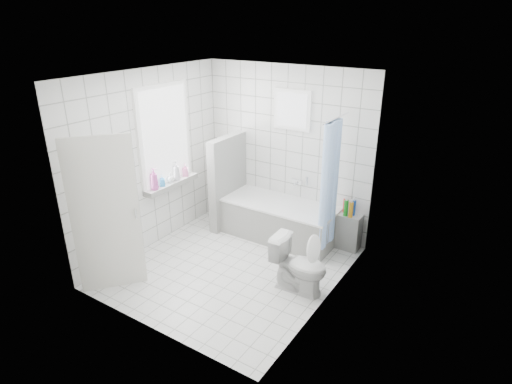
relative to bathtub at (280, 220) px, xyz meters
The scene contains 19 objects.
ground 1.17m from the bathtub, 96.42° to the right, with size 3.00×3.00×0.00m, color white.
ceiling 2.57m from the bathtub, 96.42° to the right, with size 3.00×3.00×0.00m, color white.
wall_back 1.08m from the bathtub, 108.66° to the left, with size 2.80×0.02×2.60m, color white.
wall_front 2.82m from the bathtub, 92.76° to the right, with size 2.80×0.02×2.60m, color white.
wall_left 2.15m from the bathtub, 143.61° to the right, with size 0.02×3.00×2.60m, color white.
wall_right 1.98m from the bathtub, 41.46° to the right, with size 0.02×3.00×2.60m, color white.
window_left 2.14m from the bathtub, 150.89° to the right, with size 0.01×0.90×1.40m, color white.
window_back 1.69m from the bathtub, 94.61° to the left, with size 0.50×0.01×0.50m, color white.
window_sill 1.75m from the bathtub, 150.13° to the right, with size 0.18×1.02×0.08m, color white.
door 2.65m from the bathtub, 116.15° to the right, with size 0.04×0.80×2.00m, color silver.
bathtub is the anchor object (origin of this frame).
partition_wall 1.06m from the bathtub, behind, with size 0.15×0.85×1.50m, color white.
tiled_ledge 1.04m from the bathtub, 14.21° to the left, with size 0.40×0.24×0.55m, color white.
toilet 1.41m from the bathtub, 50.22° to the right, with size 0.40×0.70×0.72m, color white.
curtain_rod 1.90m from the bathtub, ahead, with size 0.02×0.02×0.80m, color silver.
shower_curtain 1.16m from the bathtub, 10.66° to the right, with size 0.14×0.48×1.78m, color #569AFF, non-canonical shape.
tub_faucet 0.66m from the bathtub, 73.38° to the left, with size 0.18×0.06×0.06m, color silver.
sill_bottles 1.85m from the bathtub, 147.49° to the right, with size 0.16×0.81×0.33m.
ledge_bottles 1.10m from the bathtub, 12.64° to the left, with size 0.20×0.18×0.24m.
Camera 1 is at (3.05, -4.10, 3.26)m, focal length 30.00 mm.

